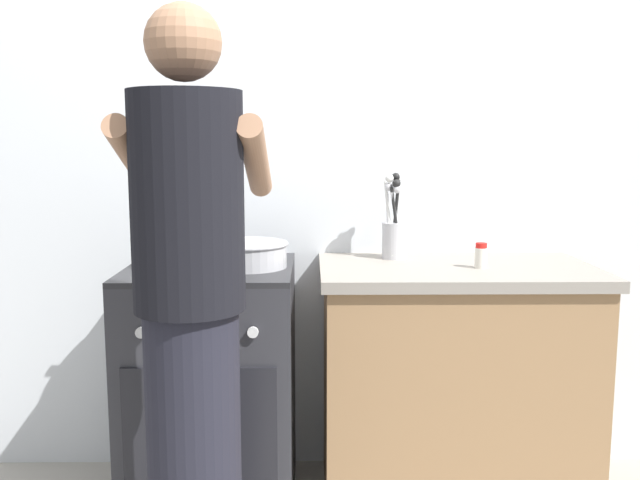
{
  "coord_description": "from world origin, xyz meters",
  "views": [
    {
      "loc": [
        0.02,
        -2.3,
        1.35
      ],
      "look_at": [
        0.05,
        0.12,
        1.0
      ],
      "focal_mm": 38.34,
      "sensor_mm": 36.0,
      "label": 1
    }
  ],
  "objects_px": {
    "mixing_bowl": "(248,253)",
    "spice_bottle": "(481,256)",
    "person": "(191,323)",
    "stove_range": "(213,385)",
    "pot": "(171,252)",
    "utensil_crock": "(395,232)"
  },
  "relations": [
    {
      "from": "pot",
      "to": "person",
      "type": "bearing_deg",
      "value": -74.1
    },
    {
      "from": "mixing_bowl",
      "to": "spice_bottle",
      "type": "distance_m",
      "value": 0.84
    },
    {
      "from": "pot",
      "to": "spice_bottle",
      "type": "height_order",
      "value": "pot"
    },
    {
      "from": "pot",
      "to": "utensil_crock",
      "type": "relative_size",
      "value": 0.86
    },
    {
      "from": "stove_range",
      "to": "mixing_bowl",
      "type": "relative_size",
      "value": 3.07
    },
    {
      "from": "stove_range",
      "to": "person",
      "type": "distance_m",
      "value": 0.76
    },
    {
      "from": "mixing_bowl",
      "to": "person",
      "type": "xyz_separation_m",
      "value": [
        -0.1,
        -0.62,
        -0.09
      ]
    },
    {
      "from": "mixing_bowl",
      "to": "pot",
      "type": "bearing_deg",
      "value": 176.44
    },
    {
      "from": "stove_range",
      "to": "person",
      "type": "bearing_deg",
      "value": -86.23
    },
    {
      "from": "pot",
      "to": "spice_bottle",
      "type": "distance_m",
      "value": 1.12
    },
    {
      "from": "pot",
      "to": "mixing_bowl",
      "type": "xyz_separation_m",
      "value": [
        0.28,
        -0.02,
        -0.0
      ]
    },
    {
      "from": "stove_range",
      "to": "pot",
      "type": "height_order",
      "value": "pot"
    },
    {
      "from": "stove_range",
      "to": "person",
      "type": "xyz_separation_m",
      "value": [
        0.04,
        -0.64,
        0.41
      ]
    },
    {
      "from": "stove_range",
      "to": "utensil_crock",
      "type": "bearing_deg",
      "value": 13.41
    },
    {
      "from": "person",
      "to": "spice_bottle",
      "type": "bearing_deg",
      "value": 32.43
    },
    {
      "from": "pot",
      "to": "spice_bottle",
      "type": "relative_size",
      "value": 3.14
    },
    {
      "from": "mixing_bowl",
      "to": "spice_bottle",
      "type": "xyz_separation_m",
      "value": [
        0.84,
        -0.03,
        -0.01
      ]
    },
    {
      "from": "mixing_bowl",
      "to": "person",
      "type": "distance_m",
      "value": 0.64
    },
    {
      "from": "pot",
      "to": "mixing_bowl",
      "type": "distance_m",
      "value": 0.28
    },
    {
      "from": "person",
      "to": "stove_range",
      "type": "bearing_deg",
      "value": 93.77
    },
    {
      "from": "pot",
      "to": "mixing_bowl",
      "type": "bearing_deg",
      "value": -3.56
    },
    {
      "from": "person",
      "to": "mixing_bowl",
      "type": "bearing_deg",
      "value": 81.05
    }
  ]
}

